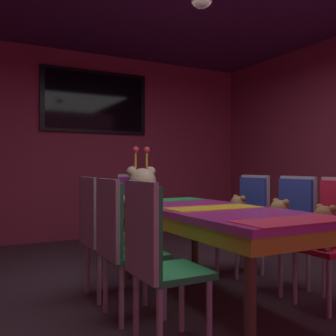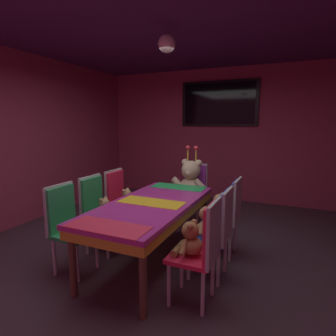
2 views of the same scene
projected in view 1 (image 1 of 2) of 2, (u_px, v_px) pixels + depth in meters
The scene contains 16 objects.
ground_plane at pixel (214, 301), 3.10m from camera, with size 7.90×7.90×0.00m, color #3F2D38.
wall_back at pixel (94, 145), 5.93m from camera, with size 5.20×0.12×2.80m, color #99334C.
banquet_table at pixel (214, 219), 3.10m from camera, with size 0.90×2.02×0.75m.
chair_left_0 at pixel (153, 248), 2.25m from camera, with size 0.42×0.41×0.98m.
chair_left_1 at pixel (118, 234), 2.73m from camera, with size 0.42×0.41×0.98m.
teddy_left_1 at pixel (137, 236), 2.79m from camera, with size 0.21×0.28×0.26m.
chair_left_2 at pixel (97, 225), 3.18m from camera, with size 0.42×0.41×0.98m.
teddy_left_2 at pixel (114, 226), 3.24m from camera, with size 0.22×0.28×0.27m.
teddy_right_0 at pixel (324, 229), 2.96m from camera, with size 0.26×0.34×0.32m.
chair_right_1 at pixel (291, 220), 3.47m from camera, with size 0.42×0.41×0.98m.
teddy_right_1 at pixel (279, 221), 3.40m from camera, with size 0.27×0.35×0.33m.
chair_right_2 at pixel (249, 213), 3.97m from camera, with size 0.42×0.41×0.98m.
teddy_right_2 at pixel (238, 214), 3.90m from camera, with size 0.27×0.35×0.33m.
throne_chair at pixel (137, 208), 4.47m from camera, with size 0.41×0.42×0.98m.
king_teddy_bear at pixel (143, 198), 4.32m from camera, with size 0.65×0.51×0.84m.
wall_tv at pixel (95, 102), 5.85m from camera, with size 1.61×0.06×0.93m.
Camera 1 is at (-1.78, -2.57, 1.06)m, focal length 41.72 mm.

